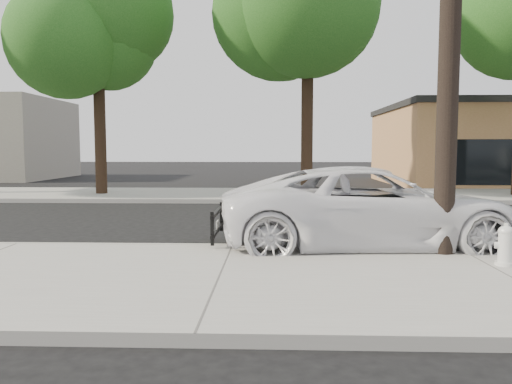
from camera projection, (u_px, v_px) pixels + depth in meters
ground at (240, 233)px, 11.22m from camera, size 120.00×120.00×0.00m
near_sidewalk at (220, 280)px, 6.93m from camera, size 90.00×4.40×0.15m
far_sidewalk at (255, 195)px, 19.68m from camera, size 90.00×5.00×0.15m
curb_near at (233, 249)px, 9.12m from camera, size 90.00×0.12×0.16m
tree_b at (101, 36)px, 18.91m from camera, size 4.34×4.20×8.45m
tree_c at (314, 11)px, 18.15m from camera, size 4.96×4.80×9.55m
police_cruiser at (372, 208)px, 9.39m from camera, size 5.77×2.90×1.57m
fire_hydrant at (506, 246)px, 7.47m from camera, size 0.32×0.29×0.60m
traffic_cone at (437, 233)px, 8.57m from camera, size 0.40×0.40×0.62m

